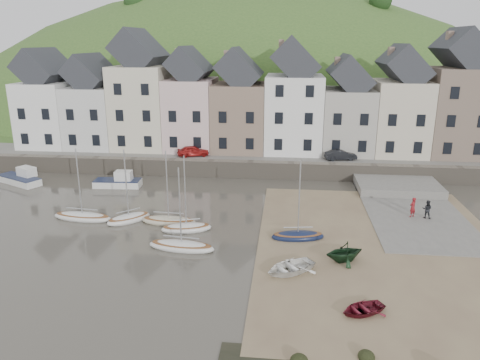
# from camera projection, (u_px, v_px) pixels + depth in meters

# --- Properties ---
(ground) EXTENTS (160.00, 160.00, 0.00)m
(ground) POSITION_uv_depth(u_px,v_px,m) (232.00, 242.00, 34.34)
(ground) COLOR #413D33
(ground) RESTS_ON ground
(quay_land) EXTENTS (90.00, 30.00, 1.50)m
(quay_land) POSITION_uv_depth(u_px,v_px,m) (259.00, 142.00, 64.57)
(quay_land) COLOR #385C24
(quay_land) RESTS_ON ground
(quay_street) EXTENTS (70.00, 7.00, 0.10)m
(quay_street) POSITION_uv_depth(u_px,v_px,m) (253.00, 156.00, 53.40)
(quay_street) COLOR slate
(quay_street) RESTS_ON quay_land
(seawall) EXTENTS (70.00, 1.20, 1.80)m
(seawall) POSITION_uv_depth(u_px,v_px,m) (251.00, 169.00, 50.25)
(seawall) COLOR slate
(seawall) RESTS_ON ground
(beach) EXTENTS (18.00, 26.00, 0.06)m
(beach) POSITION_uv_depth(u_px,v_px,m) (382.00, 248.00, 33.22)
(beach) COLOR #7A624A
(beach) RESTS_ON ground
(slipway) EXTENTS (8.00, 18.00, 0.12)m
(slipway) POSITION_uv_depth(u_px,v_px,m) (412.00, 211.00, 40.43)
(slipway) COLOR slate
(slipway) RESTS_ON ground
(hillside) EXTENTS (134.40, 84.00, 84.00)m
(hillside) POSITION_uv_depth(u_px,v_px,m) (243.00, 201.00, 97.16)
(hillside) COLOR #385C24
(hillside) RESTS_ON ground
(townhouse_terrace) EXTENTS (61.05, 8.00, 13.93)m
(townhouse_terrace) POSITION_uv_depth(u_px,v_px,m) (270.00, 102.00, 54.87)
(townhouse_terrace) COLOR white
(townhouse_terrace) RESTS_ON quay_land
(sailboat_0) EXTENTS (5.30, 2.01, 6.32)m
(sailboat_0) POSITION_uv_depth(u_px,v_px,m) (83.00, 217.00, 38.51)
(sailboat_0) COLOR silver
(sailboat_0) RESTS_ON ground
(sailboat_1) EXTENTS (3.78, 3.66, 6.32)m
(sailboat_1) POSITION_uv_depth(u_px,v_px,m) (129.00, 218.00, 38.11)
(sailboat_1) COLOR silver
(sailboat_1) RESTS_ON ground
(sailboat_2) EXTENTS (4.68, 1.77, 6.32)m
(sailboat_2) POSITION_uv_depth(u_px,v_px,m) (169.00, 221.00, 37.65)
(sailboat_2) COLOR beige
(sailboat_2) RESTS_ON ground
(sailboat_3) EXTENTS (4.20, 2.48, 6.32)m
(sailboat_3) POSITION_uv_depth(u_px,v_px,m) (186.00, 228.00, 36.21)
(sailboat_3) COLOR silver
(sailboat_3) RESTS_ON ground
(sailboat_4) EXTENTS (5.04, 2.04, 6.32)m
(sailboat_4) POSITION_uv_depth(u_px,v_px,m) (182.00, 246.00, 33.00)
(sailboat_4) COLOR silver
(sailboat_4) RESTS_ON ground
(sailboat_5) EXTENTS (4.19, 2.10, 6.32)m
(sailboat_5) POSITION_uv_depth(u_px,v_px,m) (298.00, 236.00, 34.71)
(sailboat_5) COLOR #131C3B
(sailboat_5) RESTS_ON ground
(motorboat_0) EXTENTS (5.60, 3.97, 1.70)m
(motorboat_0) POSITION_uv_depth(u_px,v_px,m) (21.00, 178.00, 48.22)
(motorboat_0) COLOR silver
(motorboat_0) RESTS_ON ground
(motorboat_2) EXTENTS (4.81, 2.03, 1.70)m
(motorboat_2) POSITION_uv_depth(u_px,v_px,m) (119.00, 181.00, 47.05)
(motorboat_2) COLOR silver
(motorboat_2) RESTS_ON ground
(rowboat_white) EXTENTS (4.25, 4.05, 0.72)m
(rowboat_white) POSITION_uv_depth(u_px,v_px,m) (290.00, 267.00, 29.58)
(rowboat_white) COLOR white
(rowboat_white) RESTS_ON beach
(rowboat_green) EXTENTS (3.38, 3.19, 1.41)m
(rowboat_green) POSITION_uv_depth(u_px,v_px,m) (344.00, 252.00, 30.95)
(rowboat_green) COLOR #16321B
(rowboat_green) RESTS_ON beach
(rowboat_red) EXTENTS (3.16, 2.86, 0.54)m
(rowboat_red) POSITION_uv_depth(u_px,v_px,m) (362.00, 309.00, 25.15)
(rowboat_red) COLOR maroon
(rowboat_red) RESTS_ON beach
(person_red) EXTENTS (0.74, 0.70, 1.70)m
(person_red) POSITION_uv_depth(u_px,v_px,m) (413.00, 207.00, 38.63)
(person_red) COLOR maroon
(person_red) RESTS_ON slipway
(person_dark) EXTENTS (0.91, 0.81, 1.57)m
(person_dark) POSITION_uv_depth(u_px,v_px,m) (427.00, 209.00, 38.35)
(person_dark) COLOR #222428
(person_dark) RESTS_ON slipway
(car_left) EXTENTS (3.91, 2.51, 1.24)m
(car_left) POSITION_uv_depth(u_px,v_px,m) (193.00, 151.00, 52.94)
(car_left) COLOR maroon
(car_left) RESTS_ON quay_street
(car_right) EXTENTS (3.66, 1.89, 1.15)m
(car_right) POSITION_uv_depth(u_px,v_px,m) (341.00, 155.00, 51.27)
(car_right) COLOR black
(car_right) RESTS_ON quay_street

